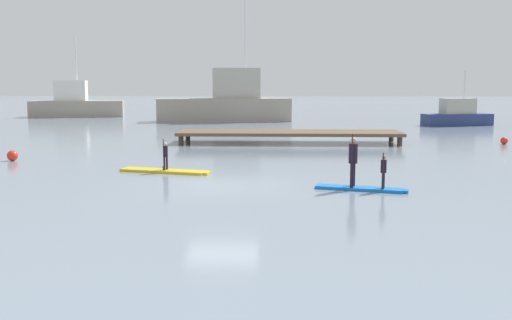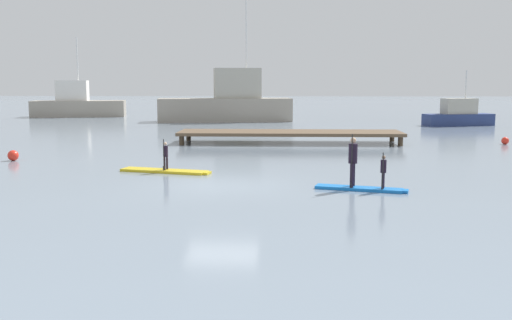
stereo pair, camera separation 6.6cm
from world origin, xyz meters
TOP-DOWN VIEW (x-y plane):
  - ground_plane at (0.00, 0.00)m, footprint 240.00×240.00m
  - paddleboard_near at (-2.52, 2.72)m, footprint 3.72×1.60m
  - paddler_child_solo at (-2.51, 2.70)m, footprint 0.24×0.38m
  - paddleboard_far at (4.68, -0.77)m, footprint 3.03×1.31m
  - paddler_adult at (4.40, -0.70)m, footprint 0.36×0.50m
  - paddler_child_front at (5.35, -0.98)m, footprint 0.24×0.38m
  - fishing_boat_white_large at (-2.72, 32.02)m, footprint 12.12×4.91m
  - fishing_boat_green_midground at (16.37, 27.82)m, footprint 5.87×2.95m
  - motor_boat_small_navy at (-18.58, 38.26)m, footprint 9.48×4.43m
  - floating_dock at (2.54, 13.78)m, footprint 12.82×3.06m
  - mooring_buoy_near at (-10.06, 5.71)m, footprint 0.48×0.48m
  - mooring_buoy_mid at (14.77, 13.64)m, footprint 0.42×0.42m

SIDE VIEW (x-z plane):
  - ground_plane at x=0.00m, z-range 0.00..0.00m
  - paddleboard_near at x=-2.52m, z-range 0.00..0.10m
  - paddleboard_far at x=4.68m, z-range 0.00..0.10m
  - mooring_buoy_mid at x=14.77m, z-range 0.00..0.42m
  - mooring_buoy_near at x=-10.06m, z-range 0.00..0.48m
  - floating_dock at x=2.54m, z-range 0.25..0.94m
  - paddler_child_front at x=5.35m, z-range 0.11..1.31m
  - paddler_child_solo at x=-2.51m, z-range 0.10..1.34m
  - fishing_boat_green_midground at x=16.37m, z-range -1.37..3.06m
  - paddler_adult at x=4.40m, z-range 0.16..1.93m
  - motor_boat_small_navy at x=-18.58m, z-range -2.74..5.18m
  - fishing_boat_white_large at x=-2.72m, z-range -4.57..7.84m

